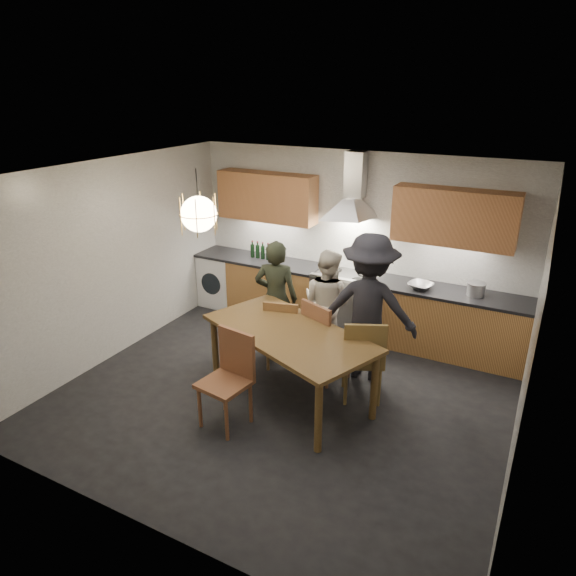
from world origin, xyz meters
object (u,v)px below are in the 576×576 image
at_px(person_left, 276,298).
at_px(person_mid, 327,302).
at_px(person_right, 369,308).
at_px(mixing_bowl, 421,286).
at_px(dining_table, 289,339).
at_px(chair_back_left, 283,330).
at_px(wine_bottles, 265,251).
at_px(chair_front, 230,372).
at_px(stock_pot, 476,289).

bearing_deg(person_left, person_mid, -166.73).
relative_size(person_right, mixing_bowl, 5.79).
height_order(dining_table, person_right, person_right).
relative_size(chair_back_left, wine_bottles, 1.81).
height_order(dining_table, chair_back_left, chair_back_left).
height_order(dining_table, person_left, person_left).
xyz_separation_m(chair_front, mixing_bowl, (1.35, 2.56, 0.34)).
relative_size(person_mid, stock_pot, 6.39).
height_order(dining_table, chair_front, chair_front).
bearing_deg(stock_pot, person_mid, -157.13).
bearing_deg(person_left, chair_back_left, 113.93).
bearing_deg(chair_back_left, person_mid, -128.28).
distance_m(dining_table, mixing_bowl, 2.13).
height_order(stock_pot, wine_bottles, wine_bottles).
xyz_separation_m(dining_table, mixing_bowl, (1.01, 1.86, 0.18)).
relative_size(chair_back_left, stock_pot, 4.21).
distance_m(person_left, wine_bottles, 1.35).
bearing_deg(person_right, dining_table, 45.28).
height_order(dining_table, stock_pot, stock_pot).
bearing_deg(wine_bottles, mixing_bowl, -2.59).
bearing_deg(person_right, person_left, -10.15).
height_order(mixing_bowl, wine_bottles, wine_bottles).
bearing_deg(chair_back_left, chair_front, 76.80).
xyz_separation_m(dining_table, person_right, (0.62, 0.89, 0.17)).
bearing_deg(dining_table, person_mid, 114.89).
bearing_deg(person_right, chair_front, 48.75).
xyz_separation_m(person_right, mixing_bowl, (0.39, 0.97, 0.02)).
height_order(dining_table, wine_bottles, wine_bottles).
bearing_deg(person_mid, person_right, 166.57).
bearing_deg(stock_pot, dining_table, -130.89).
relative_size(chair_back_left, person_mid, 0.66).
bearing_deg(wine_bottles, person_mid, -28.84).
bearing_deg(person_right, chair_back_left, 10.07).
relative_size(dining_table, chair_front, 2.15).
distance_m(person_left, person_mid, 0.68).
distance_m(dining_table, chair_back_left, 0.68).
bearing_deg(wine_bottles, person_right, -27.73).
bearing_deg(chair_back_left, dining_table, 110.53).
xyz_separation_m(person_left, mixing_bowl, (1.67, 0.97, 0.15)).
bearing_deg(stock_pot, person_right, -135.27).
distance_m(chair_front, person_mid, 1.94).
xyz_separation_m(person_left, person_mid, (0.60, 0.32, -0.06)).
xyz_separation_m(person_mid, wine_bottles, (-1.38, 0.76, 0.30)).
bearing_deg(stock_pot, person_left, -155.74).
height_order(chair_back_left, stock_pot, stock_pot).
height_order(person_right, mixing_bowl, person_right).
relative_size(person_right, stock_pot, 8.06).
distance_m(chair_back_left, person_right, 1.11).
height_order(person_right, wine_bottles, person_right).
bearing_deg(wine_bottles, dining_table, -53.85).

